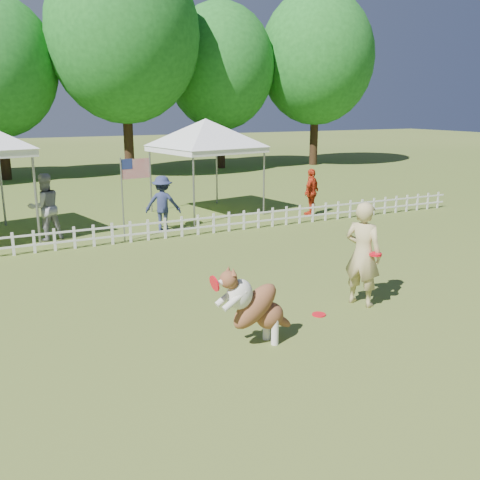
{
  "coord_description": "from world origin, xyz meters",
  "views": [
    {
      "loc": [
        -4.39,
        -7.16,
        3.68
      ],
      "look_at": [
        0.14,
        2.0,
        1.1
      ],
      "focal_mm": 40.0,
      "sensor_mm": 36.0,
      "label": 1
    }
  ],
  "objects_px": {
    "spectator_a": "(45,207)",
    "frisbee_on_turf": "(319,315)",
    "canopy_tent_right": "(206,168)",
    "flag_pole": "(123,200)",
    "dog": "(256,306)",
    "handler": "(363,254)",
    "spectator_c": "(311,192)",
    "spectator_b": "(163,203)"
  },
  "relations": [
    {
      "from": "handler",
      "to": "frisbee_on_turf",
      "type": "height_order",
      "value": "handler"
    },
    {
      "from": "handler",
      "to": "dog",
      "type": "xyz_separation_m",
      "value": [
        -2.63,
        -0.72,
        -0.32
      ]
    },
    {
      "from": "spectator_a",
      "to": "spectator_b",
      "type": "bearing_deg",
      "value": 160.54
    },
    {
      "from": "frisbee_on_turf",
      "to": "canopy_tent_right",
      "type": "height_order",
      "value": "canopy_tent_right"
    },
    {
      "from": "dog",
      "to": "handler",
      "type": "bearing_deg",
      "value": 10.21
    },
    {
      "from": "dog",
      "to": "spectator_c",
      "type": "height_order",
      "value": "spectator_c"
    },
    {
      "from": "handler",
      "to": "dog",
      "type": "height_order",
      "value": "handler"
    },
    {
      "from": "flag_pole",
      "to": "spectator_a",
      "type": "xyz_separation_m",
      "value": [
        -1.9,
        1.13,
        -0.22
      ]
    },
    {
      "from": "spectator_a",
      "to": "spectator_b",
      "type": "xyz_separation_m",
      "value": [
        3.31,
        -0.31,
        -0.11
      ]
    },
    {
      "from": "spectator_c",
      "to": "spectator_a",
      "type": "bearing_deg",
      "value": -33.55
    },
    {
      "from": "handler",
      "to": "spectator_a",
      "type": "relative_size",
      "value": 1.06
    },
    {
      "from": "handler",
      "to": "canopy_tent_right",
      "type": "height_order",
      "value": "canopy_tent_right"
    },
    {
      "from": "spectator_b",
      "to": "flag_pole",
      "type": "bearing_deg",
      "value": 58.16
    },
    {
      "from": "spectator_c",
      "to": "handler",
      "type": "bearing_deg",
      "value": 31.17
    },
    {
      "from": "handler",
      "to": "frisbee_on_turf",
      "type": "distance_m",
      "value": 1.42
    },
    {
      "from": "canopy_tent_right",
      "to": "spectator_b",
      "type": "xyz_separation_m",
      "value": [
        -2.22,
        -1.88,
        -0.76
      ]
    },
    {
      "from": "dog",
      "to": "frisbee_on_turf",
      "type": "xyz_separation_m",
      "value": [
        1.61,
        0.6,
        -0.65
      ]
    },
    {
      "from": "dog",
      "to": "canopy_tent_right",
      "type": "height_order",
      "value": "canopy_tent_right"
    },
    {
      "from": "frisbee_on_turf",
      "to": "spectator_c",
      "type": "bearing_deg",
      "value": 57.27
    },
    {
      "from": "canopy_tent_right",
      "to": "flag_pole",
      "type": "relative_size",
      "value": 1.37
    },
    {
      "from": "flag_pole",
      "to": "spectator_a",
      "type": "bearing_deg",
      "value": 140.47
    },
    {
      "from": "spectator_b",
      "to": "spectator_c",
      "type": "relative_size",
      "value": 1.03
    },
    {
      "from": "flag_pole",
      "to": "frisbee_on_turf",
      "type": "bearing_deg",
      "value": -84.48
    },
    {
      "from": "handler",
      "to": "spectator_a",
      "type": "distance_m",
      "value": 9.2
    },
    {
      "from": "canopy_tent_right",
      "to": "frisbee_on_turf",
      "type": "bearing_deg",
      "value": -111.81
    },
    {
      "from": "handler",
      "to": "spectator_b",
      "type": "bearing_deg",
      "value": -14.03
    },
    {
      "from": "dog",
      "to": "canopy_tent_right",
      "type": "relative_size",
      "value": 0.42
    },
    {
      "from": "handler",
      "to": "frisbee_on_turf",
      "type": "relative_size",
      "value": 7.98
    },
    {
      "from": "frisbee_on_turf",
      "to": "flag_pole",
      "type": "height_order",
      "value": "flag_pole"
    },
    {
      "from": "dog",
      "to": "spectator_b",
      "type": "bearing_deg",
      "value": 76.29
    },
    {
      "from": "canopy_tent_right",
      "to": "spectator_b",
      "type": "relative_size",
      "value": 1.92
    },
    {
      "from": "flag_pole",
      "to": "spectator_c",
      "type": "relative_size",
      "value": 1.45
    },
    {
      "from": "flag_pole",
      "to": "spectator_a",
      "type": "distance_m",
      "value": 2.23
    },
    {
      "from": "spectator_c",
      "to": "spectator_b",
      "type": "bearing_deg",
      "value": -31.57
    },
    {
      "from": "canopy_tent_right",
      "to": "flag_pole",
      "type": "bearing_deg",
      "value": -154.12
    },
    {
      "from": "canopy_tent_right",
      "to": "spectator_c",
      "type": "relative_size",
      "value": 1.98
    },
    {
      "from": "flag_pole",
      "to": "spectator_c",
      "type": "distance_m",
      "value": 6.78
    },
    {
      "from": "spectator_a",
      "to": "frisbee_on_turf",
      "type": "bearing_deg",
      "value": 100.34
    },
    {
      "from": "frisbee_on_turf",
      "to": "spectator_b",
      "type": "bearing_deg",
      "value": 92.62
    },
    {
      "from": "handler",
      "to": "dog",
      "type": "relative_size",
      "value": 1.49
    },
    {
      "from": "handler",
      "to": "spectator_c",
      "type": "relative_size",
      "value": 1.24
    },
    {
      "from": "dog",
      "to": "frisbee_on_turf",
      "type": "relative_size",
      "value": 5.37
    }
  ]
}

